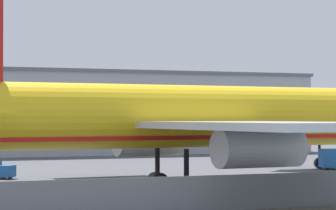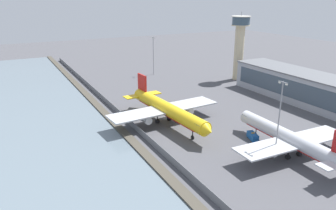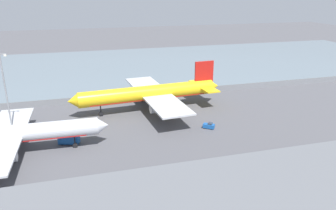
{
  "view_description": "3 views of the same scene",
  "coord_description": "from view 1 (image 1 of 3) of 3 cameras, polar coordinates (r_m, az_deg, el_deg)",
  "views": [
    {
      "loc": [
        -20.23,
        -60.46,
        5.91
      ],
      "look_at": [
        2.6,
        -1.94,
        6.84
      ],
      "focal_mm": 85.0,
      "sensor_mm": 36.0,
      "label": 1
    },
    {
      "loc": [
        105.33,
        -55.33,
        45.66
      ],
      "look_at": [
        -1.76,
        0.65,
        4.8
      ],
      "focal_mm": 35.0,
      "sensor_mm": 36.0,
      "label": 2
    },
    {
      "loc": [
        26.49,
        95.6,
        37.71
      ],
      "look_at": [
        1.68,
        6.85,
        4.92
      ],
      "focal_mm": 35.0,
      "sensor_mm": 36.0,
      "label": 3
    }
  ],
  "objects": [
    {
      "name": "ground_plane",
      "position": [
        64.03,
        -2.81,
        -6.14
      ],
      "size": [
        500.0,
        500.0,
        0.0
      ],
      "primitive_type": "plane",
      "color": "#4C4C51"
    },
    {
      "name": "perimeter_fence",
      "position": [
        49.08,
        3.16,
        -6.4
      ],
      "size": [
        280.0,
        0.1,
        2.32
      ],
      "color": "slate",
      "rests_on": "ground"
    },
    {
      "name": "cargo_jet_yellow",
      "position": [
        62.35,
        2.23,
        -1.01
      ],
      "size": [
        50.72,
        43.54,
        15.03
      ],
      "color": "yellow",
      "rests_on": "ground"
    },
    {
      "name": "terminal_building",
      "position": [
        127.78,
        -6.77,
        -0.54
      ],
      "size": [
        77.62,
        17.85,
        13.13
      ],
      "color": "#9EA3AD",
      "rests_on": "ground"
    }
  ]
}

